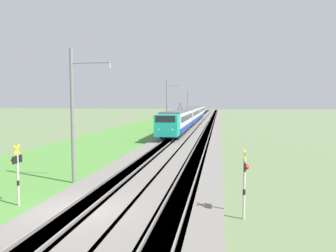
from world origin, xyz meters
The scene contains 12 objects.
ground_plane centered at (0.00, 0.00, 0.00)m, with size 400.00×400.00×0.00m, color #60754C.
ballast_main centered at (50.00, 0.00, 0.15)m, with size 240.00×4.40×0.30m.
ballast_adjacent centered at (50.00, -4.21, 0.15)m, with size 240.00×4.40×0.30m.
track_main centered at (50.00, 0.00, 0.16)m, with size 240.00×1.57×0.45m.
track_adjacent centered at (50.00, -4.21, 0.16)m, with size 240.00×1.57×0.45m.
grass_verge centered at (50.00, 7.19, 0.06)m, with size 240.00×12.45×0.12m.
passenger_train centered at (55.48, 0.00, 2.26)m, with size 63.40×2.89×4.87m.
crossing_signal_near centered at (0.68, 3.37, 1.87)m, with size 0.70×0.23×3.08m.
crossing_signal_far centered at (0.84, -7.27, 1.85)m, with size 0.70×0.23×3.06m.
catenary_mast_near centered at (5.22, 2.60, 4.30)m, with size 0.22×2.56×8.31m.
catenary_mast_mid centered at (41.09, 2.60, 4.46)m, with size 0.22×2.56×8.64m.
catenary_mast_far centered at (76.95, 2.60, 4.23)m, with size 0.22×2.56×8.19m.
Camera 1 is at (-13.44, -6.18, 5.14)m, focal length 35.00 mm.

